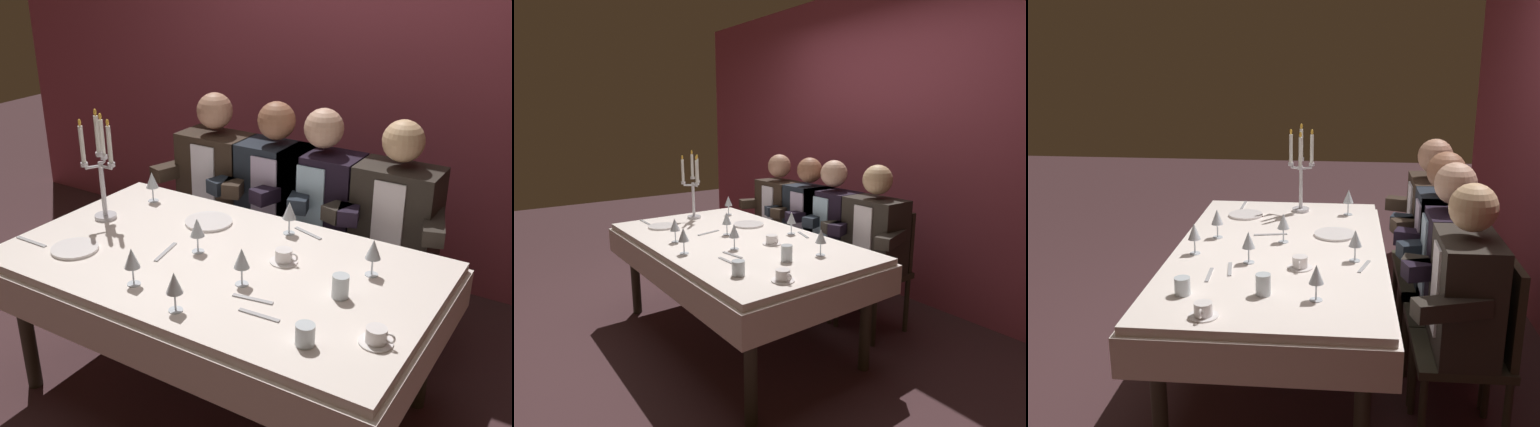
{
  "view_description": "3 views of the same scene",
  "coord_description": "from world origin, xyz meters",
  "views": [
    {
      "loc": [
        1.43,
        -1.99,
        2.02
      ],
      "look_at": [
        0.16,
        0.06,
        0.97
      ],
      "focal_mm": 43.92,
      "sensor_mm": 36.0,
      "label": 1
    },
    {
      "loc": [
        2.47,
        -1.53,
        1.55
      ],
      "look_at": [
        0.29,
        0.09,
        0.96
      ],
      "focal_mm": 30.47,
      "sensor_mm": 36.0,
      "label": 2
    },
    {
      "loc": [
        3.06,
        0.31,
        1.84
      ],
      "look_at": [
        0.14,
        0.04,
        0.98
      ],
      "focal_mm": 43.21,
      "sensor_mm": 36.0,
      "label": 3
    }
  ],
  "objects": [
    {
      "name": "water_tumbler_1",
      "position": [
        0.62,
        -0.36,
        0.78
      ],
      "size": [
        0.07,
        0.07,
        0.08
      ],
      "primitive_type": "cylinder",
      "color": "silver",
      "rests_on": "dining_table"
    },
    {
      "name": "seated_diner_0",
      "position": [
        -0.63,
        0.89,
        0.74
      ],
      "size": [
        0.63,
        0.48,
        1.24
      ],
      "color": "#2F2B1F",
      "rests_on": "ground_plane"
    },
    {
      "name": "wine_glass_4",
      "position": [
        -0.17,
        -0.36,
        0.85
      ],
      "size": [
        0.07,
        0.07,
        0.16
      ],
      "color": "silver",
      "rests_on": "dining_table"
    },
    {
      "name": "wine_glass_1",
      "position": [
        -0.69,
        0.37,
        0.85
      ],
      "size": [
        0.07,
        0.07,
        0.16
      ],
      "color": "silver",
      "rests_on": "dining_table"
    },
    {
      "name": "knife_2",
      "position": [
        -0.84,
        -0.32,
        0.74
      ],
      "size": [
        0.19,
        0.02,
        0.01
      ],
      "primitive_type": "cube",
      "rotation": [
        0.0,
        0.0,
        -0.01
      ],
      "color": "#B7B7BC",
      "rests_on": "dining_table"
    },
    {
      "name": "dinner_plate_0",
      "position": [
        -0.61,
        -0.27,
        0.75
      ],
      "size": [
        0.21,
        0.21,
        0.01
      ],
      "primitive_type": "cylinder",
      "color": "white",
      "rests_on": "dining_table"
    },
    {
      "name": "coffee_cup_0",
      "position": [
        0.26,
        0.13,
        0.77
      ],
      "size": [
        0.13,
        0.12,
        0.06
      ],
      "color": "white",
      "rests_on": "dining_table"
    },
    {
      "name": "wine_glass_5",
      "position": [
        0.13,
        0.4,
        0.85
      ],
      "size": [
        0.07,
        0.07,
        0.16
      ],
      "color": "silver",
      "rests_on": "dining_table"
    },
    {
      "name": "coffee_cup_1",
      "position": [
        0.83,
        -0.22,
        0.77
      ],
      "size": [
        0.13,
        0.12,
        0.06
      ],
      "color": "white",
      "rests_on": "dining_table"
    },
    {
      "name": "back_wall",
      "position": [
        0.0,
        1.66,
        1.35
      ],
      "size": [
        6.0,
        0.12,
        2.7
      ],
      "primitive_type": "cube",
      "color": "#9E4253",
      "rests_on": "ground_plane"
    },
    {
      "name": "wine_glass_6",
      "position": [
        0.1,
        -0.43,
        0.86
      ],
      "size": [
        0.07,
        0.07,
        0.16
      ],
      "color": "silver",
      "rests_on": "dining_table"
    },
    {
      "name": "candelabra",
      "position": [
        -0.74,
        0.07,
        0.99
      ],
      "size": [
        0.15,
        0.17,
        0.56
      ],
      "color": "silver",
      "rests_on": "dining_table"
    },
    {
      "name": "wine_glass_0",
      "position": [
        0.21,
        -0.13,
        0.86
      ],
      "size": [
        0.07,
        0.07,
        0.16
      ],
      "color": "silver",
      "rests_on": "dining_table"
    },
    {
      "name": "wine_glass_2",
      "position": [
        -0.12,
        0.01,
        0.85
      ],
      "size": [
        0.07,
        0.07,
        0.16
      ],
      "color": "silver",
      "rests_on": "dining_table"
    },
    {
      "name": "fork_0",
      "position": [
        0.21,
        0.44,
        0.74
      ],
      "size": [
        0.17,
        0.07,
        0.01
      ],
      "primitive_type": "cube",
      "rotation": [
        0.0,
        0.0,
        -0.32
      ],
      "color": "#B7B7BC",
      "rests_on": "dining_table"
    },
    {
      "name": "seated_diner_1",
      "position": [
        -0.22,
        0.89,
        0.74
      ],
      "size": [
        0.63,
        0.48,
        1.24
      ],
      "color": "#2F2B1F",
      "rests_on": "ground_plane"
    },
    {
      "name": "water_tumbler_0",
      "position": [
        0.59,
        -0.01,
        0.79
      ],
      "size": [
        0.07,
        0.07,
        0.1
      ],
      "primitive_type": "cylinder",
      "color": "silver",
      "rests_on": "dining_table"
    },
    {
      "name": "dinner_plate_1",
      "position": [
        -0.27,
        0.29,
        0.75
      ],
      "size": [
        0.24,
        0.24,
        0.01
      ],
      "primitive_type": "cylinder",
      "color": "white",
      "rests_on": "dining_table"
    },
    {
      "name": "fork_3",
      "position": [
        0.31,
        -0.21,
        0.74
      ],
      "size": [
        0.17,
        0.04,
        0.01
      ],
      "primitive_type": "cube",
      "rotation": [
        0.0,
        0.0,
        0.15
      ],
      "color": "#B7B7BC",
      "rests_on": "dining_table"
    },
    {
      "name": "knife_4",
      "position": [
        -0.24,
        -0.07,
        0.74
      ],
      "size": [
        0.06,
        0.19,
        0.01
      ],
      "primitive_type": "cube",
      "rotation": [
        0.0,
        0.0,
        1.77
      ],
      "color": "#B7B7BC",
      "rests_on": "dining_table"
    },
    {
      "name": "wine_glass_3",
      "position": [
        0.63,
        0.22,
        0.85
      ],
      "size": [
        0.07,
        0.07,
        0.16
      ],
      "color": "silver",
      "rests_on": "dining_table"
    },
    {
      "name": "seated_diner_3",
      "position": [
        0.5,
        0.89,
        0.74
      ],
      "size": [
        0.63,
        0.48,
        1.24
      ],
      "color": "#2F2B1F",
      "rests_on": "ground_plane"
    },
    {
      "name": "ground_plane",
      "position": [
        0.0,
        0.0,
        0.0
      ],
      "size": [
        12.0,
        12.0,
        0.0
      ],
      "primitive_type": "plane",
      "color": "#41282A"
    },
    {
      "name": "dining_table",
      "position": [
        0.0,
        0.0,
        0.62
      ],
      "size": [
        1.94,
        1.14,
        0.74
      ],
      "color": "white",
      "rests_on": "ground_plane"
    },
    {
      "name": "spoon_1",
      "position": [
        0.39,
        -0.29,
        0.74
      ],
      "size": [
        0.17,
        0.03,
        0.01
      ],
      "primitive_type": "cube",
      "rotation": [
        0.0,
        0.0,
        0.05
      ],
      "color": "#B7B7BC",
      "rests_on": "dining_table"
    },
    {
      "name": "seated_diner_2",
      "position": [
        0.06,
        0.89,
        0.74
      ],
      "size": [
        0.63,
        0.48,
        1.24
      ],
      "color": "#2F2B1F",
      "rests_on": "ground_plane"
    }
  ]
}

